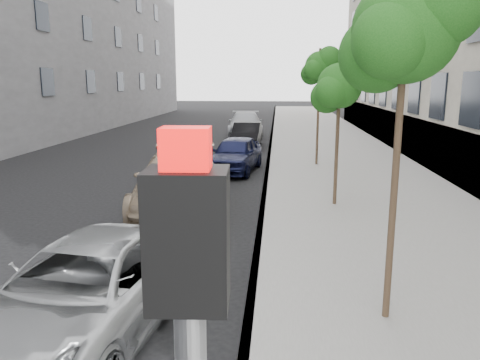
# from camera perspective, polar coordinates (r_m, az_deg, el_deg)

# --- Properties ---
(sidewalk) EXTENTS (6.40, 72.00, 0.14)m
(sidewalk) POSITION_cam_1_polar(r_m,az_deg,el_deg) (29.36, 9.98, 5.00)
(sidewalk) COLOR gray
(sidewalk) RESTS_ON ground
(curb) EXTENTS (0.15, 72.00, 0.14)m
(curb) POSITION_cam_1_polar(r_m,az_deg,el_deg) (29.23, 3.85, 5.12)
(curb) COLOR #9E9B93
(curb) RESTS_ON ground
(tree_near) EXTENTS (1.74, 1.54, 4.93)m
(tree_near) POSITION_cam_1_polar(r_m,az_deg,el_deg) (6.77, 19.75, 16.85)
(tree_near) COLOR #38281C
(tree_near) RESTS_ON sidewalk
(tree_mid) EXTENTS (1.59, 1.39, 4.07)m
(tree_mid) POSITION_cam_1_polar(r_m,az_deg,el_deg) (13.13, 12.15, 11.15)
(tree_mid) COLOR #38281C
(tree_mid) RESTS_ON sidewalk
(tree_far) EXTENTS (1.57, 1.37, 4.77)m
(tree_far) POSITION_cam_1_polar(r_m,az_deg,el_deg) (19.60, 9.77, 13.49)
(tree_far) COLOR #38281C
(tree_far) RESTS_ON sidewalk
(minivan) EXTENTS (2.93, 5.11, 1.34)m
(minivan) POSITION_cam_1_polar(r_m,az_deg,el_deg) (7.12, -18.18, -12.60)
(minivan) COLOR #A1A4A6
(minivan) RESTS_ON ground
(suv) EXTENTS (2.85, 5.75, 1.61)m
(suv) POSITION_cam_1_polar(r_m,az_deg,el_deg) (13.18, -7.54, -0.18)
(suv) COLOR tan
(suv) RESTS_ON ground
(sedan_blue) EXTENTS (2.20, 4.28, 1.40)m
(sedan_blue) POSITION_cam_1_polar(r_m,az_deg,el_deg) (18.68, -0.53, 3.19)
(sedan_blue) COLOR black
(sedan_blue) RESTS_ON ground
(sedan_black) EXTENTS (1.52, 4.14, 1.35)m
(sedan_black) POSITION_cam_1_polar(r_m,az_deg,el_deg) (25.28, 0.83, 5.45)
(sedan_black) COLOR black
(sedan_black) RESTS_ON ground
(sedan_rear) EXTENTS (2.51, 5.50, 1.56)m
(sedan_rear) POSITION_cam_1_polar(r_m,az_deg,el_deg) (30.79, 0.68, 6.82)
(sedan_rear) COLOR gray
(sedan_rear) RESTS_ON ground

